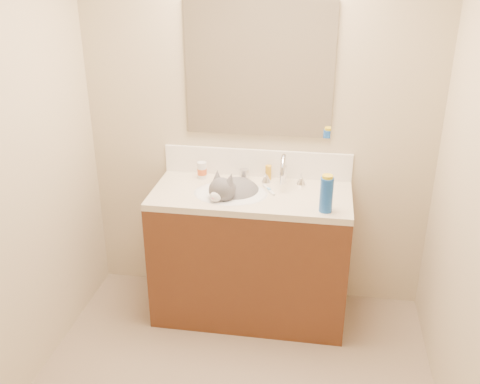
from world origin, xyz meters
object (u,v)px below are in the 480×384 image
(faucet, at_px, (283,172))
(amber_bottle, at_px, (268,173))
(vanity_cabinet, at_px, (251,257))
(basin, at_px, (231,204))
(pill_bottle, at_px, (202,170))
(silver_jar, at_px, (244,174))
(spray_can, at_px, (326,195))
(cat, at_px, (234,195))

(faucet, xyz_separation_m, amber_bottle, (-0.10, 0.08, -0.04))
(vanity_cabinet, xyz_separation_m, basin, (-0.12, -0.03, 0.38))
(basin, height_order, faucet, faucet)
(basin, height_order, pill_bottle, pill_bottle)
(silver_jar, bearing_deg, basin, -101.29)
(spray_can, bearing_deg, cat, 160.98)
(cat, relative_size, spray_can, 2.26)
(basin, bearing_deg, cat, 62.44)
(faucet, height_order, pill_bottle, faucet)
(basin, xyz_separation_m, silver_jar, (0.05, 0.23, 0.10))
(spray_can, bearing_deg, pill_bottle, 155.07)
(vanity_cabinet, bearing_deg, silver_jar, 109.68)
(basin, height_order, cat, cat)
(basin, xyz_separation_m, amber_bottle, (0.20, 0.25, 0.12))
(basin, height_order, spray_can, spray_can)
(vanity_cabinet, height_order, basin, basin)
(faucet, distance_m, pill_bottle, 0.52)
(silver_jar, distance_m, spray_can, 0.65)
(basin, height_order, silver_jar, silver_jar)
(basin, bearing_deg, silver_jar, 78.71)
(faucet, height_order, cat, faucet)
(basin, bearing_deg, amber_bottle, 51.15)
(amber_bottle, relative_size, spray_can, 0.48)
(silver_jar, bearing_deg, faucet, -14.92)
(basin, relative_size, pill_bottle, 4.21)
(pill_bottle, height_order, silver_jar, pill_bottle)
(vanity_cabinet, distance_m, amber_bottle, 0.55)
(vanity_cabinet, distance_m, faucet, 0.58)
(amber_bottle, bearing_deg, faucet, -38.24)
(spray_can, bearing_deg, silver_jar, 142.72)
(silver_jar, bearing_deg, spray_can, -37.28)
(faucet, bearing_deg, cat, -154.25)
(basin, relative_size, faucet, 1.61)
(faucet, relative_size, silver_jar, 4.32)
(basin, bearing_deg, spray_can, -15.76)
(faucet, height_order, silver_jar, faucet)
(faucet, relative_size, spray_can, 1.41)
(faucet, bearing_deg, basin, -150.88)
(vanity_cabinet, bearing_deg, faucet, 37.29)
(pill_bottle, height_order, amber_bottle, pill_bottle)
(basin, xyz_separation_m, cat, (0.02, 0.03, 0.04))
(faucet, bearing_deg, silver_jar, 165.08)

